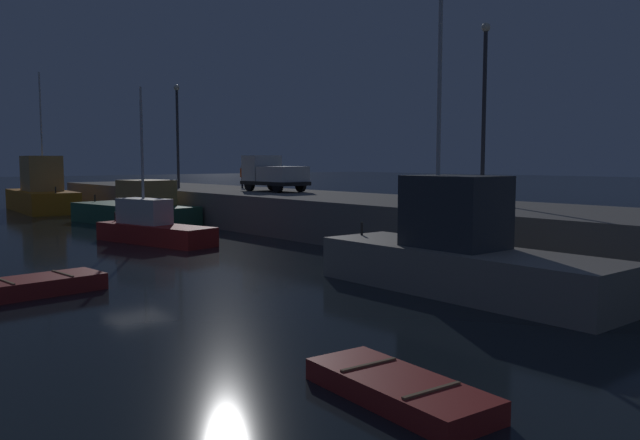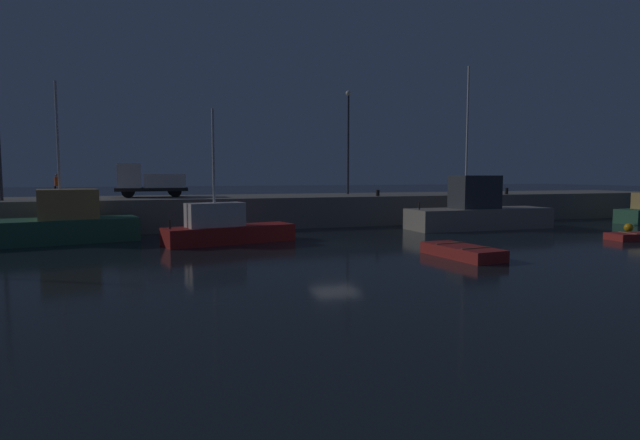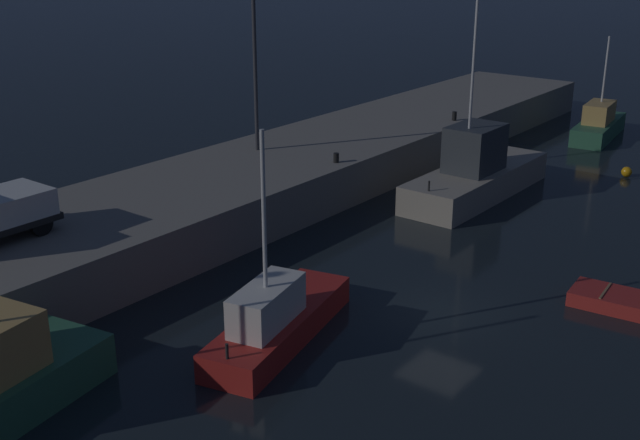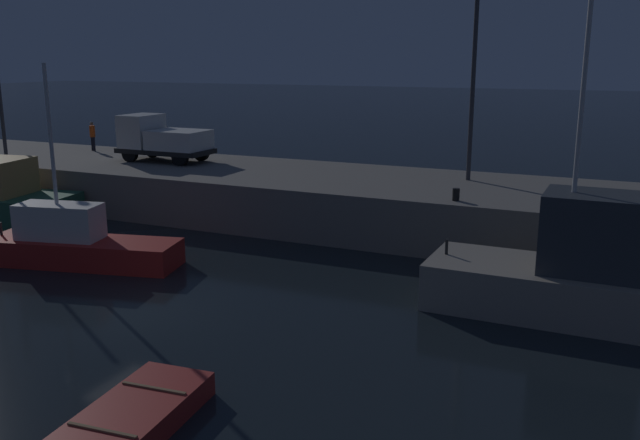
# 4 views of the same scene
# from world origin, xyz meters

# --- Properties ---
(ground_plane) EXTENTS (320.00, 320.00, 0.00)m
(ground_plane) POSITION_xyz_m (0.00, 0.00, 0.00)
(ground_plane) COLOR black
(pier_quay) EXTENTS (73.54, 8.15, 2.23)m
(pier_quay) POSITION_xyz_m (0.00, 13.51, 1.11)
(pier_quay) COLOR gray
(pier_quay) RESTS_ON ground
(fishing_trawler_red) EXTENTS (10.59, 3.21, 11.42)m
(fishing_trawler_red) POSITION_xyz_m (12.99, 5.44, 1.22)
(fishing_trawler_red) COLOR gray
(fishing_trawler_red) RESTS_ON ground
(fishing_boat_blue) EXTENTS (10.94, 5.07, 9.13)m
(fishing_boat_blue) POSITION_xyz_m (-15.07, 6.76, 1.03)
(fishing_boat_blue) COLOR #2D6647
(fishing_boat_blue) RESTS_ON ground
(fishing_boat_white) EXTENTS (7.65, 3.67, 7.47)m
(fishing_boat_white) POSITION_xyz_m (-5.38, 3.30, 0.82)
(fishing_boat_white) COLOR red
(fishing_boat_white) RESTS_ON ground
(dinghy_orange_near) EXTENTS (2.14, 4.31, 0.58)m
(dinghy_orange_near) POSITION_xyz_m (4.32, -5.36, 0.27)
(dinghy_orange_near) COLOR #B22823
(dinghy_orange_near) RESTS_ON ground
(dinghy_red_small) EXTENTS (3.90, 1.77, 0.46)m
(dinghy_red_small) POSITION_xyz_m (18.19, -3.12, 0.21)
(dinghy_red_small) COLOR #B22823
(dinghy_red_small) RESTS_ON ground
(mooring_buoy_mid) EXTENTS (0.58, 0.58, 0.58)m
(mooring_buoy_mid) POSITION_xyz_m (21.38, 0.28, 0.29)
(mooring_buoy_mid) COLOR orange
(mooring_buoy_mid) RESTS_ON ground
(lamp_post_east) EXTENTS (0.44, 0.44, 8.71)m
(lamp_post_east) POSITION_xyz_m (6.79, 15.07, 7.27)
(lamp_post_east) COLOR #38383D
(lamp_post_east) RESTS_ON pier_quay
(utility_truck) EXTENTS (5.04, 2.29, 2.44)m
(utility_truck) POSITION_xyz_m (-9.41, 14.01, 3.42)
(utility_truck) COLOR black
(utility_truck) RESTS_ON pier_quay
(dockworker) EXTENTS (0.43, 0.43, 1.72)m
(dockworker) POSITION_xyz_m (-15.68, 15.64, 3.21)
(dockworker) COLOR black
(dockworker) RESTS_ON pier_quay
(bollard_west) EXTENTS (0.28, 0.28, 0.54)m
(bollard_west) POSITION_xyz_m (19.34, 10.27, 2.50)
(bollard_west) COLOR black
(bollard_west) RESTS_ON pier_quay
(bollard_central) EXTENTS (0.28, 0.28, 0.48)m
(bollard_central) POSITION_xyz_m (7.36, 10.31, 2.47)
(bollard_central) COLOR black
(bollard_central) RESTS_ON pier_quay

